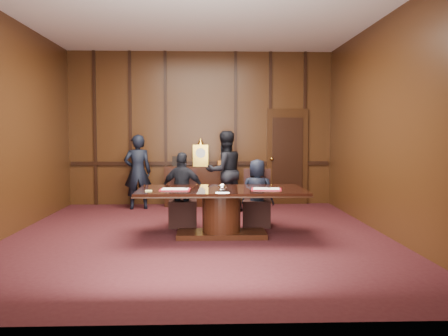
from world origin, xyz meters
name	(u,v)px	position (x,y,z in m)	size (l,w,h in m)	color
room	(202,127)	(0.07, 0.14, 1.72)	(7.00, 7.04, 3.50)	#340E12
sideboard	(201,184)	(0.00, 3.26, 0.49)	(1.60, 0.45, 1.54)	black
conference_table	(221,205)	(0.37, -0.04, 0.51)	(2.62, 1.32, 0.76)	black
folder_left	(175,189)	(-0.35, -0.15, 0.77)	(0.47, 0.34, 0.02)	maroon
folder_right	(266,189)	(1.06, -0.17, 0.77)	(0.50, 0.39, 0.02)	maroon
inkstand	(222,189)	(0.37, -0.49, 0.81)	(0.20, 0.14, 0.12)	white
notepad	(149,191)	(-0.73, -0.32, 0.77)	(0.10, 0.07, 0.01)	#FFF07C
chair_left	(183,210)	(-0.28, 0.84, 0.29)	(0.49, 0.49, 0.99)	black
chair_right	(257,209)	(1.02, 0.84, 0.29)	(0.53, 0.53, 0.99)	black
signatory_left	(183,190)	(-0.28, 0.76, 0.65)	(0.77, 0.32, 1.31)	black
signatory_right	(257,193)	(1.02, 0.76, 0.59)	(0.58, 0.38, 1.18)	black
witness_left	(138,172)	(-1.35, 2.82, 0.80)	(0.59, 0.39, 1.61)	black
witness_right	(225,171)	(0.51, 2.42, 0.84)	(0.82, 0.64, 1.69)	black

